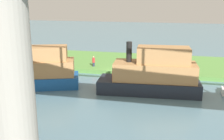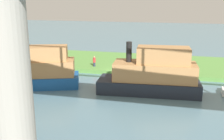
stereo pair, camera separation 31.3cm
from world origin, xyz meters
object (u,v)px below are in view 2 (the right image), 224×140
object	(u,v)px
houseboat_blue	(37,71)
skiff_small	(152,75)
bridge_pylon	(6,70)
person_on_bank	(94,61)
mooring_post	(131,65)

from	to	relation	value
houseboat_blue	skiff_small	size ratio (longest dim) A/B	0.97
bridge_pylon	person_on_bank	distance (m)	20.88
mooring_post	skiff_small	xyz separation A→B (m)	(-3.35, 6.70, 0.86)
mooring_post	houseboat_blue	xyz separation A→B (m)	(8.76, 7.75, 0.75)
mooring_post	houseboat_blue	bearing A→B (deg)	41.48
houseboat_blue	mooring_post	bearing A→B (deg)	-138.52
person_on_bank	mooring_post	size ratio (longest dim) A/B	1.29
person_on_bank	houseboat_blue	bearing A→B (deg)	65.15
bridge_pylon	mooring_post	distance (m)	20.71
bridge_pylon	skiff_small	bearing A→B (deg)	-117.31
mooring_post	bridge_pylon	bearing A→B (deg)	80.06
person_on_bank	mooring_post	distance (m)	4.98
bridge_pylon	mooring_post	xyz separation A→B (m)	(-3.50, -19.96, -4.28)
houseboat_blue	person_on_bank	bearing A→B (deg)	-114.85
mooring_post	houseboat_blue	world-z (taller)	houseboat_blue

